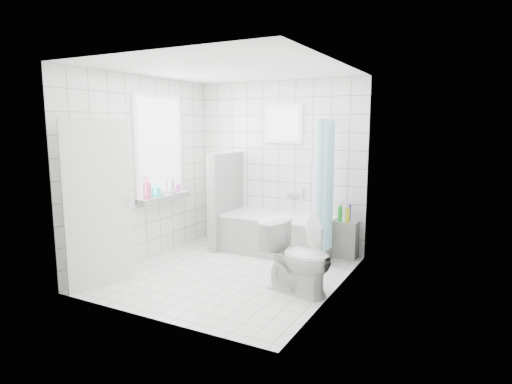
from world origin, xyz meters
The scene contains 19 objects.
ground centered at (0.00, 0.00, 0.00)m, with size 3.00×3.00×0.00m, color white.
ceiling centered at (0.00, 0.00, 2.60)m, with size 3.00×3.00×0.00m, color white.
wall_back centered at (0.00, 1.50, 1.30)m, with size 2.80×0.02×2.60m, color white.
wall_front centered at (0.00, -1.50, 1.30)m, with size 2.80×0.02×2.60m, color white.
wall_left centered at (-1.40, 0.00, 1.30)m, with size 0.02×3.00×2.60m, color white.
wall_right centered at (1.40, 0.00, 1.30)m, with size 0.02×3.00×2.60m, color white.
window_left centered at (-1.35, 0.30, 1.60)m, with size 0.01×0.90×1.40m, color white.
window_back centered at (0.10, 1.46, 1.95)m, with size 0.50×0.01×0.50m, color white.
window_sill centered at (-1.31, 0.30, 0.86)m, with size 0.18×1.02×0.08m, color white.
door centered at (-1.11, -1.11, 1.00)m, with size 0.04×0.80×2.00m, color silver.
bathtub centered at (0.18, 1.12, 0.29)m, with size 1.65×0.77×0.58m.
partition_wall centered at (-0.71, 1.07, 0.75)m, with size 0.15×0.85×1.50m, color white.
tiled_ledge centered at (1.12, 1.38, 0.28)m, with size 0.40×0.24×0.55m, color white.
toilet centered at (1.03, -0.17, 0.42)m, with size 0.47×0.83×0.85m, color white.
curtain_rod centered at (0.94, 1.10, 2.00)m, with size 0.02×0.02×0.80m, color silver.
shower_curtain centered at (0.94, 0.97, 1.10)m, with size 0.14×0.48×1.78m, color #4CC5DF, non-canonical shape.
tub_faucet centered at (0.28, 1.46, 0.85)m, with size 0.18×0.06×0.06m, color silver.
sill_bottles centered at (-1.30, 0.23, 1.03)m, with size 0.18×0.80×0.31m.
ledge_bottles centered at (1.14, 1.34, 0.67)m, with size 0.18×0.19×0.24m.
Camera 1 is at (2.82, -4.59, 1.93)m, focal length 30.00 mm.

